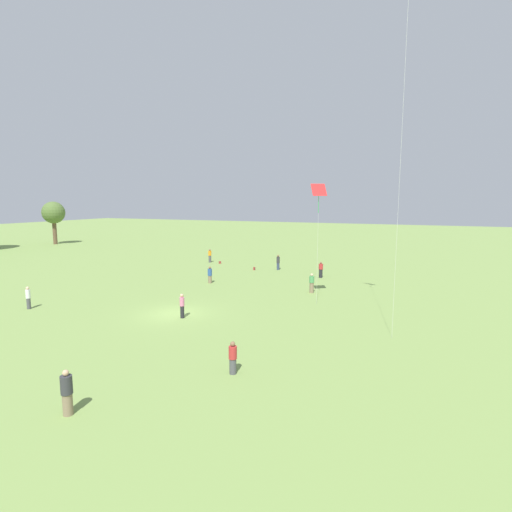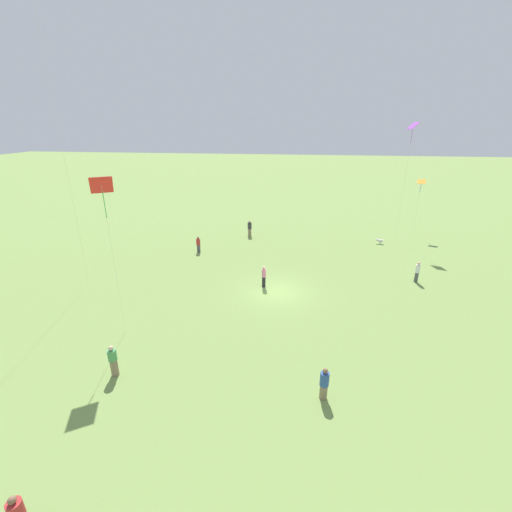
{
  "view_description": "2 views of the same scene",
  "coord_description": "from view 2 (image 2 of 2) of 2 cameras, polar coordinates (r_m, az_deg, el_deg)",
  "views": [
    {
      "loc": [
        -23.68,
        -16.52,
        8.22
      ],
      "look_at": [
        7.17,
        -3.38,
        3.52
      ],
      "focal_mm": 28.0,
      "sensor_mm": 36.0,
      "label": 1
    },
    {
      "loc": [
        23.37,
        1.69,
        12.07
      ],
      "look_at": [
        4.41,
        -0.97,
        4.58
      ],
      "focal_mm": 24.0,
      "sensor_mm": 36.0,
      "label": 2
    }
  ],
  "objects": [
    {
      "name": "ground_plane",
      "position": [
        26.36,
        3.45,
        -5.92
      ],
      "size": [
        240.0,
        240.0,
        0.0
      ],
      "primitive_type": "plane",
      "color": "#7A994C"
    },
    {
      "name": "person_0",
      "position": [
        26.66,
        1.31,
        -3.44
      ],
      "size": [
        0.42,
        0.42,
        1.73
      ],
      "rotation": [
        0.0,
        0.0,
        1.22
      ],
      "color": "#232328",
      "rests_on": "ground_plane"
    },
    {
      "name": "person_1",
      "position": [
        19.41,
        -22.71,
        -15.84
      ],
      "size": [
        0.6,
        0.6,
        1.76
      ],
      "rotation": [
        0.0,
        0.0,
        2.64
      ],
      "color": "#847056",
      "rests_on": "ground_plane"
    },
    {
      "name": "person_2",
      "position": [
        38.74,
        -1.07,
        4.61
      ],
      "size": [
        0.59,
        0.59,
        1.82
      ],
      "rotation": [
        0.0,
        0.0,
        5.87
      ],
      "color": "#847056",
      "rests_on": "ground_plane"
    },
    {
      "name": "person_3",
      "position": [
        34.35,
        -9.58,
        1.89
      ],
      "size": [
        0.5,
        0.5,
        1.6
      ],
      "rotation": [
        0.0,
        0.0,
        0.33
      ],
      "color": "#4C4C51",
      "rests_on": "ground_plane"
    },
    {
      "name": "person_4",
      "position": [
        17.12,
        11.29,
        -20.16
      ],
      "size": [
        0.44,
        0.44,
        1.69
      ],
      "rotation": [
        0.0,
        0.0,
        1.53
      ],
      "color": "#847056",
      "rests_on": "ground_plane"
    },
    {
      "name": "person_6",
      "position": [
        30.36,
        25.29,
        -2.43
      ],
      "size": [
        0.37,
        0.37,
        1.73
      ],
      "rotation": [
        0.0,
        0.0,
        3.02
      ],
      "color": "#4C4C51",
      "rests_on": "ground_plane"
    },
    {
      "name": "kite_0",
      "position": [
        39.67,
        24.64,
        18.53
      ],
      "size": [
        1.18,
        1.03,
        12.11
      ],
      "rotation": [
        0.0,
        0.0,
        5.79
      ],
      "color": "purple",
      "rests_on": "ground_plane"
    },
    {
      "name": "kite_2",
      "position": [
        19.98,
        -24.27,
        10.07
      ],
      "size": [
        1.18,
        1.32,
        9.49
      ],
      "rotation": [
        0.0,
        0.0,
        4.5
      ],
      "color": "red",
      "rests_on": "ground_plane"
    },
    {
      "name": "kite_3",
      "position": [
        42.55,
        25.84,
        10.86
      ],
      "size": [
        1.03,
        1.08,
        6.21
      ],
      "rotation": [
        0.0,
        0.0,
        0.4
      ],
      "color": "orange",
      "rests_on": "ground_plane"
    },
    {
      "name": "dog_0",
      "position": [
        38.67,
        19.86,
        2.42
      ],
      "size": [
        0.43,
        0.77,
        0.53
      ],
      "rotation": [
        0.0,
        0.0,
        2.9
      ],
      "color": "silver",
      "rests_on": "ground_plane"
    }
  ]
}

